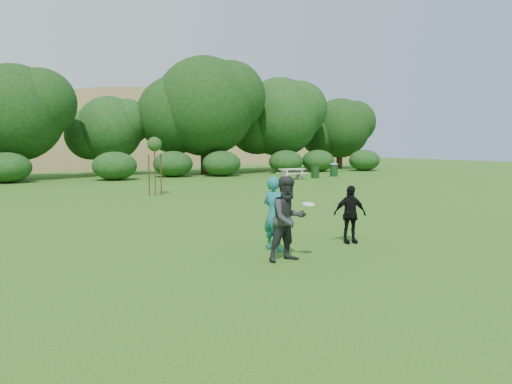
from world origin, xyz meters
TOP-DOWN VIEW (x-y plane):
  - ground at (0.00, 0.00)m, footprint 120.00×120.00m
  - player_teal at (-1.16, 0.21)m, footprint 0.57×0.73m
  - player_grey at (-1.47, -0.83)m, footprint 0.89×0.70m
  - player_black at (0.97, -0.01)m, footprint 0.93×0.61m
  - trash_can_near at (15.01, 19.72)m, footprint 0.60×0.60m
  - frisbee at (-1.10, -1.03)m, footprint 0.27×0.27m
  - sapling at (0.68, 13.74)m, footprint 0.70×0.70m
  - picnic_table at (12.85, 19.58)m, footprint 1.80×1.48m
  - trash_can_lidded at (17.44, 20.52)m, footprint 0.60×0.60m
  - hillside at (-0.56, 68.45)m, footprint 150.00×72.00m
  - tree_row at (3.23, 28.68)m, footprint 53.92×10.38m

SIDE VIEW (x-z plane):
  - hillside at x=-0.56m, z-range -37.97..14.03m
  - ground at x=0.00m, z-range 0.00..0.00m
  - trash_can_near at x=15.01m, z-range 0.00..0.90m
  - picnic_table at x=12.85m, z-range 0.14..0.90m
  - trash_can_lidded at x=17.44m, z-range 0.02..1.07m
  - player_black at x=0.97m, z-range 0.00..1.47m
  - player_teal at x=-1.16m, z-range 0.00..1.75m
  - player_grey at x=-1.47m, z-range 0.00..1.83m
  - frisbee at x=-1.10m, z-range 1.19..1.26m
  - sapling at x=0.68m, z-range 0.99..3.84m
  - tree_row at x=3.23m, z-range 0.06..9.69m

